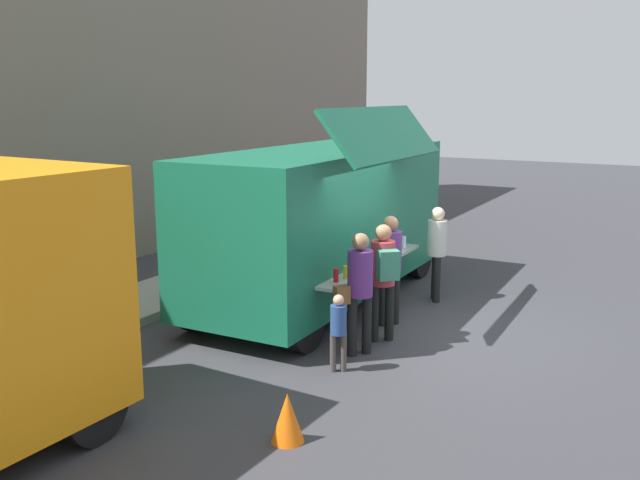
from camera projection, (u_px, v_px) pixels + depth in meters
ground_plane at (408, 330)px, 10.99m from camera, size 60.00×60.00×0.00m
curb_strip at (42, 338)px, 10.40m from camera, size 28.00×1.60×0.15m
food_truck_main at (323, 219)px, 12.29m from camera, size 6.20×2.95×3.47m
traffic_cone_orange at (288, 417)px, 7.41m from camera, size 0.36×0.36×0.55m
trash_bin at (315, 227)px, 16.85m from camera, size 0.60×0.60×1.01m
customer_front_ordering at (390, 260)px, 11.04m from camera, size 0.36×0.36×1.79m
customer_mid_with_backpack at (383, 271)px, 10.27m from camera, size 0.56×0.54×1.79m
customer_rear_waiting at (359, 284)px, 9.75m from camera, size 0.54×0.47×1.77m
customer_extra_browsing at (437, 245)px, 12.38m from camera, size 0.35×0.35×1.71m
child_near_queue at (338, 326)px, 9.23m from camera, size 0.22×0.22×1.07m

